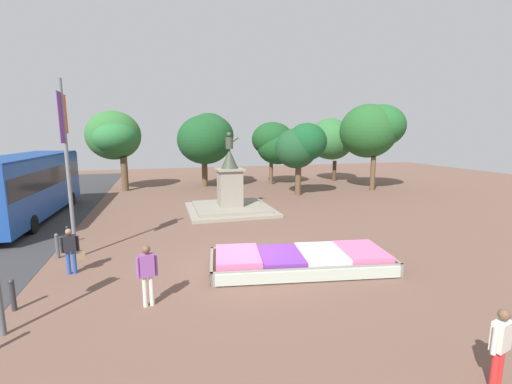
{
  "coord_description": "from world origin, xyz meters",
  "views": [
    {
      "loc": [
        -2.9,
        -11.5,
        4.77
      ],
      "look_at": [
        1.83,
        5.4,
        1.74
      ],
      "focal_mm": 24.0,
      "sensor_mm": 36.0,
      "label": 1
    }
  ],
  "objects_px": {
    "city_bus": "(26,183)",
    "pedestrian_with_handbag": "(71,249)",
    "pedestrian_crossing_plaza": "(500,343)",
    "banner_pole": "(67,162)",
    "kerb_bollard_mid_a": "(13,294)",
    "kerb_bollard_north": "(67,234)",
    "pedestrian_near_planter": "(147,271)",
    "kerb_bollard_mid_b": "(57,245)",
    "statue_monument": "(230,196)",
    "flower_planter": "(301,260)"
  },
  "relations": [
    {
      "from": "pedestrian_with_handbag",
      "to": "kerb_bollard_mid_a",
      "type": "distance_m",
      "value": 2.53
    },
    {
      "from": "banner_pole",
      "to": "kerb_bollard_mid_b",
      "type": "bearing_deg",
      "value": 167.82
    },
    {
      "from": "statue_monument",
      "to": "pedestrian_crossing_plaza",
      "type": "distance_m",
      "value": 16.16
    },
    {
      "from": "banner_pole",
      "to": "pedestrian_near_planter",
      "type": "relative_size",
      "value": 3.8
    },
    {
      "from": "banner_pole",
      "to": "pedestrian_crossing_plaza",
      "type": "distance_m",
      "value": 13.7
    },
    {
      "from": "pedestrian_with_handbag",
      "to": "kerb_bollard_north",
      "type": "relative_size",
      "value": 2.02
    },
    {
      "from": "kerb_bollard_mid_a",
      "to": "kerb_bollard_mid_b",
      "type": "xyz_separation_m",
      "value": [
        0.04,
        4.09,
        0.04
      ]
    },
    {
      "from": "statue_monument",
      "to": "pedestrian_with_handbag",
      "type": "bearing_deg",
      "value": -131.66
    },
    {
      "from": "flower_planter",
      "to": "pedestrian_near_planter",
      "type": "height_order",
      "value": "pedestrian_near_planter"
    },
    {
      "from": "kerb_bollard_north",
      "to": "banner_pole",
      "type": "bearing_deg",
      "value": -70.1
    },
    {
      "from": "pedestrian_near_planter",
      "to": "kerb_bollard_mid_b",
      "type": "relative_size",
      "value": 1.79
    },
    {
      "from": "statue_monument",
      "to": "city_bus",
      "type": "xyz_separation_m",
      "value": [
        -11.17,
        0.85,
        1.11
      ]
    },
    {
      "from": "kerb_bollard_mid_b",
      "to": "kerb_bollard_north",
      "type": "bearing_deg",
      "value": 92.62
    },
    {
      "from": "pedestrian_with_handbag",
      "to": "kerb_bollard_mid_b",
      "type": "relative_size",
      "value": 1.62
    },
    {
      "from": "pedestrian_crossing_plaza",
      "to": "pedestrian_near_planter",
      "type": "bearing_deg",
      "value": 141.92
    },
    {
      "from": "banner_pole",
      "to": "city_bus",
      "type": "distance_m",
      "value": 8.31
    },
    {
      "from": "flower_planter",
      "to": "city_bus",
      "type": "distance_m",
      "value": 15.89
    },
    {
      "from": "statue_monument",
      "to": "pedestrian_with_handbag",
      "type": "xyz_separation_m",
      "value": [
        -7.1,
        -7.99,
        -0.05
      ]
    },
    {
      "from": "pedestrian_crossing_plaza",
      "to": "kerb_bollard_north",
      "type": "bearing_deg",
      "value": 130.4
    },
    {
      "from": "banner_pole",
      "to": "kerb_bollard_mid_b",
      "type": "height_order",
      "value": "banner_pole"
    },
    {
      "from": "banner_pole",
      "to": "pedestrian_near_planter",
      "type": "bearing_deg",
      "value": -58.77
    },
    {
      "from": "flower_planter",
      "to": "pedestrian_crossing_plaza",
      "type": "distance_m",
      "value": 6.57
    },
    {
      "from": "city_bus",
      "to": "pedestrian_near_planter",
      "type": "relative_size",
      "value": 6.3
    },
    {
      "from": "banner_pole",
      "to": "pedestrian_with_handbag",
      "type": "height_order",
      "value": "banner_pole"
    },
    {
      "from": "pedestrian_with_handbag",
      "to": "kerb_bollard_mid_b",
      "type": "xyz_separation_m",
      "value": [
        -0.9,
        1.78,
        -0.37
      ]
    },
    {
      "from": "statue_monument",
      "to": "kerb_bollard_north",
      "type": "relative_size",
      "value": 6.52
    },
    {
      "from": "pedestrian_crossing_plaza",
      "to": "kerb_bollard_north",
      "type": "xyz_separation_m",
      "value": [
        -9.99,
        11.73,
        -0.5
      ]
    },
    {
      "from": "flower_planter",
      "to": "pedestrian_near_planter",
      "type": "distance_m",
      "value": 5.4
    },
    {
      "from": "kerb_bollard_mid_a",
      "to": "pedestrian_near_planter",
      "type": "bearing_deg",
      "value": -11.62
    },
    {
      "from": "pedestrian_crossing_plaza",
      "to": "kerb_bollard_north",
      "type": "relative_size",
      "value": 2.02
    },
    {
      "from": "city_bus",
      "to": "pedestrian_crossing_plaza",
      "type": "xyz_separation_m",
      "value": [
        13.07,
        -16.9,
        -1.13
      ]
    },
    {
      "from": "pedestrian_crossing_plaza",
      "to": "kerb_bollard_north",
      "type": "distance_m",
      "value": 15.41
    },
    {
      "from": "city_bus",
      "to": "kerb_bollard_mid_b",
      "type": "distance_m",
      "value": 7.88
    },
    {
      "from": "city_bus",
      "to": "pedestrian_with_handbag",
      "type": "height_order",
      "value": "city_bus"
    },
    {
      "from": "statue_monument",
      "to": "pedestrian_near_planter",
      "type": "relative_size",
      "value": 2.93
    },
    {
      "from": "statue_monument",
      "to": "city_bus",
      "type": "bearing_deg",
      "value": 175.66
    },
    {
      "from": "kerb_bollard_mid_a",
      "to": "kerb_bollard_mid_b",
      "type": "height_order",
      "value": "kerb_bollard_mid_b"
    },
    {
      "from": "kerb_bollard_mid_a",
      "to": "banner_pole",
      "type": "bearing_deg",
      "value": 80.08
    },
    {
      "from": "city_bus",
      "to": "pedestrian_near_planter",
      "type": "height_order",
      "value": "city_bus"
    },
    {
      "from": "pedestrian_near_planter",
      "to": "statue_monument",
      "type": "bearing_deg",
      "value": 67.7
    },
    {
      "from": "kerb_bollard_mid_b",
      "to": "kerb_bollard_north",
      "type": "relative_size",
      "value": 1.25
    },
    {
      "from": "pedestrian_crossing_plaza",
      "to": "city_bus",
      "type": "bearing_deg",
      "value": 127.72
    },
    {
      "from": "flower_planter",
      "to": "kerb_bollard_mid_b",
      "type": "xyz_separation_m",
      "value": [
        -8.65,
        3.43,
        0.24
      ]
    },
    {
      "from": "kerb_bollard_north",
      "to": "city_bus",
      "type": "bearing_deg",
      "value": 120.83
    },
    {
      "from": "statue_monument",
      "to": "pedestrian_with_handbag",
      "type": "height_order",
      "value": "statue_monument"
    },
    {
      "from": "pedestrian_near_planter",
      "to": "kerb_bollard_mid_b",
      "type": "distance_m",
      "value": 5.97
    },
    {
      "from": "pedestrian_with_handbag",
      "to": "pedestrian_crossing_plaza",
      "type": "distance_m",
      "value": 12.08
    },
    {
      "from": "pedestrian_crossing_plaza",
      "to": "banner_pole",
      "type": "bearing_deg",
      "value": 133.63
    },
    {
      "from": "kerb_bollard_mid_a",
      "to": "kerb_bollard_north",
      "type": "xyz_separation_m",
      "value": [
        -0.04,
        5.98,
        -0.06
      ]
    },
    {
      "from": "city_bus",
      "to": "pedestrian_with_handbag",
      "type": "bearing_deg",
      "value": -65.26
    }
  ]
}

